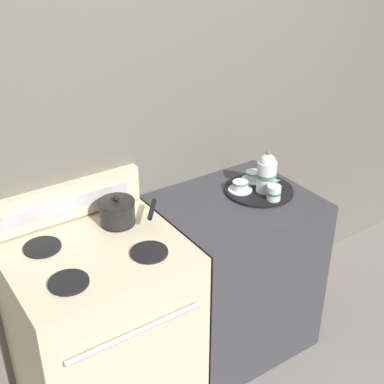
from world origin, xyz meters
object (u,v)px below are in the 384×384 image
(saucepan, at_px, (118,211))
(teacup_left, at_px, (240,186))
(stove, at_px, (104,330))
(teacup_right, at_px, (253,176))
(creamer_jug, at_px, (274,193))
(teapot, at_px, (267,173))
(serving_tray, at_px, (259,190))

(saucepan, distance_m, teacup_left, 0.65)
(stove, bearing_deg, teacup_left, 4.11)
(teacup_right, xyz_separation_m, creamer_jug, (-0.05, -0.22, 0.01))
(stove, height_order, teacup_left, teacup_left)
(teapot, height_order, teacup_right, teapot)
(stove, height_order, saucepan, saucepan)
(teacup_left, bearing_deg, teapot, -36.67)
(stove, xyz_separation_m, creamer_jug, (0.91, -0.11, 0.50))
(stove, xyz_separation_m, saucepan, (0.18, 0.14, 0.51))
(teapot, xyz_separation_m, teacup_left, (-0.10, 0.08, -0.08))
(stove, height_order, teacup_right, teacup_right)
(teacup_left, distance_m, teacup_right, 0.14)
(serving_tray, xyz_separation_m, teacup_right, (0.04, 0.09, 0.03))
(stove, xyz_separation_m, teapot, (0.94, -0.02, 0.56))
(serving_tray, height_order, creamer_jug, creamer_jug)
(stove, height_order, serving_tray, serving_tray)
(teacup_right, bearing_deg, teacup_left, -157.98)
(stove, distance_m, creamer_jug, 1.04)
(teapot, relative_size, teacup_left, 1.78)
(stove, xyz_separation_m, teacup_left, (0.83, 0.06, 0.49))
(saucepan, bearing_deg, teacup_right, -2.32)
(teacup_right, bearing_deg, stove, -173.40)
(serving_tray, relative_size, teacup_left, 2.83)
(saucepan, xyz_separation_m, teacup_left, (0.65, -0.08, -0.03))
(teacup_left, height_order, creamer_jug, creamer_jug)
(teacup_left, height_order, teacup_right, same)
(stove, distance_m, teacup_right, 1.08)
(teapot, xyz_separation_m, creamer_jug, (-0.03, -0.09, -0.06))
(teacup_right, distance_m, creamer_jug, 0.22)
(serving_tray, height_order, teacup_left, teacup_left)
(serving_tray, distance_m, teapot, 0.11)
(creamer_jug, bearing_deg, teacup_right, 77.26)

